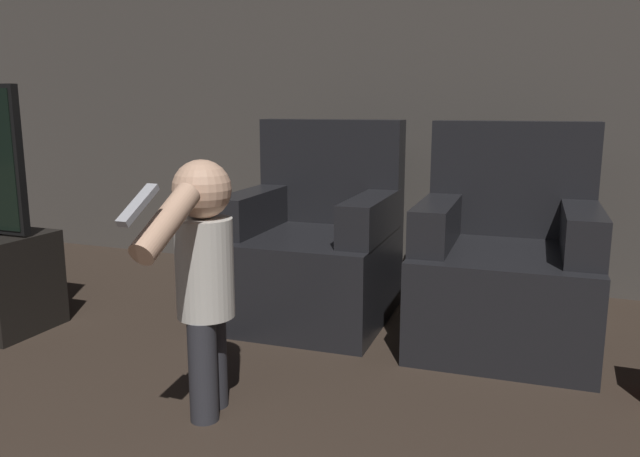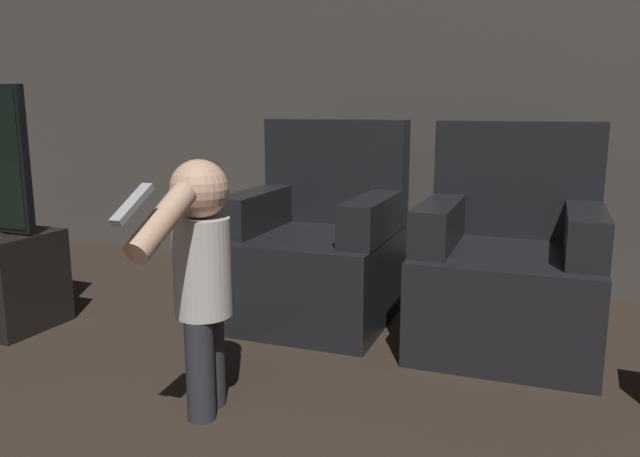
% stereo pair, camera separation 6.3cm
% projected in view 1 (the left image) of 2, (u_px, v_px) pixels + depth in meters
% --- Properties ---
extents(wall_back, '(8.40, 0.05, 2.60)m').
position_uv_depth(wall_back, '(419.00, 68.00, 3.74)').
color(wall_back, '#423D38').
rests_on(wall_back, ground_plane).
extents(armchair_left, '(0.81, 0.87, 1.00)m').
position_uv_depth(armchair_left, '(315.00, 250.00, 3.22)').
color(armchair_left, black).
rests_on(armchair_left, ground_plane).
extents(armchair_right, '(0.82, 0.87, 1.00)m').
position_uv_depth(armchair_right, '(505.00, 267.00, 2.87)').
color(armchair_right, black).
rests_on(armchair_right, ground_plane).
extents(person_toddler, '(0.20, 0.61, 0.90)m').
position_uv_depth(person_toddler, '(203.00, 268.00, 2.12)').
color(person_toddler, '#28282D').
rests_on(person_toddler, ground_plane).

